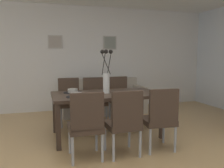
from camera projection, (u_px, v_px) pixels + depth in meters
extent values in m
plane|color=tan|center=(114.00, 164.00, 2.96)|extent=(9.00, 9.00, 0.00)
cube|color=silver|center=(76.00, 59.00, 5.89)|extent=(9.00, 0.10, 2.60)
cube|color=#3D2D23|center=(106.00, 95.00, 3.95)|extent=(1.80, 0.95, 0.05)
cube|color=#3D2D23|center=(141.00, 107.00, 4.63)|extent=(0.07, 0.07, 0.69)
cube|color=#3D2D23|center=(55.00, 114.00, 4.14)|extent=(0.07, 0.07, 0.69)
cube|color=#3D2D23|center=(162.00, 118.00, 3.85)|extent=(0.07, 0.07, 0.69)
cube|color=#3D2D23|center=(58.00, 127.00, 3.35)|extent=(0.07, 0.07, 0.69)
cube|color=#3D2D23|center=(85.00, 128.00, 3.10)|extent=(0.45, 0.45, 0.08)
cube|color=#3D2D23|center=(87.00, 112.00, 2.88)|extent=(0.42, 0.07, 0.48)
cylinder|color=#9EA0A5|center=(96.00, 138.00, 3.36)|extent=(0.04, 0.04, 0.38)
cylinder|color=#9EA0A5|center=(70.00, 141.00, 3.26)|extent=(0.04, 0.04, 0.38)
cylinder|color=#9EA0A5|center=(102.00, 148.00, 2.99)|extent=(0.04, 0.04, 0.38)
cylinder|color=#9EA0A5|center=(73.00, 151.00, 2.89)|extent=(0.04, 0.04, 0.38)
cube|color=#3D2D23|center=(70.00, 104.00, 4.62)|extent=(0.44, 0.44, 0.08)
cube|color=#3D2D23|center=(69.00, 90.00, 4.77)|extent=(0.42, 0.06, 0.48)
cylinder|color=#9EA0A5|center=(61.00, 118.00, 4.41)|extent=(0.04, 0.04, 0.38)
cylinder|color=#9EA0A5|center=(81.00, 117.00, 4.52)|extent=(0.04, 0.04, 0.38)
cylinder|color=#9EA0A5|center=(60.00, 114.00, 4.77)|extent=(0.04, 0.04, 0.38)
cylinder|color=#9EA0A5|center=(78.00, 112.00, 4.88)|extent=(0.04, 0.04, 0.38)
cube|color=#3D2D23|center=(122.00, 125.00, 3.22)|extent=(0.45, 0.45, 0.08)
cube|color=#3D2D23|center=(127.00, 109.00, 3.01)|extent=(0.42, 0.07, 0.48)
cylinder|color=#9EA0A5|center=(129.00, 135.00, 3.49)|extent=(0.04, 0.04, 0.38)
cylinder|color=#9EA0A5|center=(105.00, 138.00, 3.37)|extent=(0.04, 0.04, 0.38)
cylinder|color=#9EA0A5|center=(140.00, 144.00, 3.13)|extent=(0.04, 0.04, 0.38)
cylinder|color=#9EA0A5|center=(114.00, 147.00, 3.01)|extent=(0.04, 0.04, 0.38)
cube|color=#3D2D23|center=(95.00, 103.00, 4.73)|extent=(0.45, 0.45, 0.08)
cube|color=#3D2D23|center=(93.00, 89.00, 4.88)|extent=(0.42, 0.07, 0.48)
cylinder|color=#9EA0A5|center=(88.00, 117.00, 4.52)|extent=(0.04, 0.04, 0.38)
cylinder|color=#9EA0A5|center=(107.00, 115.00, 4.63)|extent=(0.04, 0.04, 0.38)
cylinder|color=#9EA0A5|center=(85.00, 112.00, 4.89)|extent=(0.04, 0.04, 0.38)
cylinder|color=#9EA0A5|center=(102.00, 111.00, 4.99)|extent=(0.04, 0.04, 0.38)
cube|color=#3D2D23|center=(158.00, 121.00, 3.41)|extent=(0.47, 0.47, 0.08)
cube|color=#3D2D23|center=(164.00, 106.00, 3.19)|extent=(0.42, 0.09, 0.48)
cylinder|color=#9EA0A5|center=(164.00, 131.00, 3.66)|extent=(0.04, 0.04, 0.38)
cylinder|color=#9EA0A5|center=(141.00, 133.00, 3.58)|extent=(0.04, 0.04, 0.38)
cylinder|color=#9EA0A5|center=(175.00, 140.00, 3.29)|extent=(0.04, 0.04, 0.38)
cylinder|color=#9EA0A5|center=(150.00, 142.00, 3.21)|extent=(0.04, 0.04, 0.38)
cube|color=#3D2D23|center=(121.00, 101.00, 4.93)|extent=(0.47, 0.47, 0.08)
cube|color=#3D2D23|center=(118.00, 88.00, 5.08)|extent=(0.42, 0.09, 0.48)
cylinder|color=#9EA0A5|center=(116.00, 114.00, 4.72)|extent=(0.04, 0.04, 0.38)
cylinder|color=#9EA0A5|center=(133.00, 113.00, 4.85)|extent=(0.04, 0.04, 0.38)
cylinder|color=#9EA0A5|center=(110.00, 110.00, 5.07)|extent=(0.04, 0.04, 0.38)
cylinder|color=#9EA0A5|center=(126.00, 109.00, 5.20)|extent=(0.04, 0.04, 0.38)
cylinder|color=silver|center=(106.00, 83.00, 3.93)|extent=(0.11, 0.11, 0.34)
cylinder|color=black|center=(109.00, 64.00, 3.92)|extent=(0.05, 0.12, 0.37)
sphere|color=black|center=(111.00, 52.00, 3.91)|extent=(0.07, 0.07, 0.07)
cylinder|color=black|center=(104.00, 64.00, 3.93)|extent=(0.08, 0.05, 0.38)
sphere|color=black|center=(102.00, 52.00, 3.92)|extent=(0.07, 0.07, 0.07)
cylinder|color=black|center=(106.00, 64.00, 3.83)|extent=(0.15, 0.06, 0.36)
sphere|color=black|center=(106.00, 52.00, 3.77)|extent=(0.07, 0.07, 0.07)
cylinder|color=black|center=(76.00, 97.00, 3.59)|extent=(0.32, 0.32, 0.01)
cylinder|color=#B2ADA3|center=(76.00, 95.00, 3.58)|extent=(0.17, 0.17, 0.06)
cylinder|color=gray|center=(76.00, 94.00, 3.58)|extent=(0.13, 0.13, 0.04)
cylinder|color=black|center=(73.00, 93.00, 3.99)|extent=(0.32, 0.32, 0.01)
cylinder|color=#B2ADA3|center=(73.00, 91.00, 3.99)|extent=(0.17, 0.17, 0.06)
cylinder|color=gray|center=(73.00, 90.00, 3.99)|extent=(0.13, 0.13, 0.04)
cube|color=#A89E8E|center=(103.00, 104.00, 5.61)|extent=(1.98, 0.84, 0.42)
cube|color=#A89E8E|center=(100.00, 86.00, 5.89)|extent=(1.98, 0.16, 0.38)
cube|color=#A89E8E|center=(139.00, 90.00, 5.85)|extent=(0.10, 0.84, 0.20)
cube|color=#A89E8E|center=(63.00, 93.00, 5.30)|extent=(0.10, 0.84, 0.20)
cube|color=#B2ADA3|center=(55.00, 42.00, 5.63)|extent=(0.35, 0.02, 0.32)
cube|color=#9E9389|center=(55.00, 42.00, 5.62)|extent=(0.30, 0.01, 0.27)
cube|color=#B2ADA3|center=(110.00, 43.00, 6.03)|extent=(0.36, 0.02, 0.35)
cube|color=gray|center=(110.00, 43.00, 6.02)|extent=(0.31, 0.01, 0.30)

